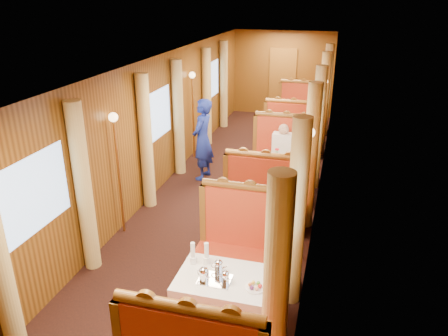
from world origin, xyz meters
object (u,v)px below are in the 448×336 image
at_px(fruit_plate, 255,287).
at_px(rose_vase_mid, 277,152).
at_px(table_mid, 275,181).
at_px(banquette_mid_aft, 283,159).
at_px(rose_vase_far, 298,105).
at_px(teapot_right, 225,279).
at_px(passenger, 282,148).
at_px(table_far, 297,127).
at_px(banquette_far_fwd, 292,137).
at_px(banquette_mid_fwd, 266,203).
at_px(banquette_far_aft, 301,115).
at_px(steward, 203,140).
at_px(teapot_left, 204,276).
at_px(banquette_near_aft, 246,252).
at_px(teapot_back, 219,268).
at_px(table_near, 226,306).
at_px(tea_tray, 215,280).

xyz_separation_m(fruit_plate, rose_vase_mid, (-0.33, 3.61, 0.16)).
height_order(table_mid, banquette_mid_aft, banquette_mid_aft).
height_order(fruit_plate, rose_vase_mid, rose_vase_mid).
height_order(rose_vase_mid, rose_vase_far, same).
height_order(teapot_right, passenger, passenger).
height_order(table_far, banquette_far_fwd, banquette_far_fwd).
relative_size(rose_vase_mid, passenger, 0.47).
xyz_separation_m(banquette_mid_fwd, fruit_plate, (0.33, -2.59, 0.35)).
relative_size(banquette_far_aft, steward, 0.81).
relative_size(teapot_left, rose_vase_mid, 0.46).
bearing_deg(banquette_far_fwd, table_far, 90.00).
bearing_deg(banquette_far_fwd, banquette_mid_aft, -90.00).
xyz_separation_m(table_mid, banquette_mid_aft, (0.00, 1.01, 0.05)).
distance_m(banquette_far_aft, rose_vase_mid, 4.54).
relative_size(banquette_near_aft, table_far, 1.28).
bearing_deg(banquette_mid_fwd, table_far, 90.00).
bearing_deg(rose_vase_mid, rose_vase_far, 90.18).
relative_size(banquette_far_fwd, steward, 0.81).
xyz_separation_m(teapot_left, teapot_right, (0.22, 0.04, -0.01)).
relative_size(teapot_left, teapot_back, 1.11).
bearing_deg(fruit_plate, table_mid, 95.29).
bearing_deg(banquette_far_fwd, steward, -130.29).
bearing_deg(table_mid, banquette_near_aft, -90.00).
height_order(banquette_mid_aft, steward, steward).
xyz_separation_m(teapot_left, teapot_back, (0.10, 0.19, -0.01)).
bearing_deg(banquette_far_aft, rose_vase_mid, -89.98).
xyz_separation_m(table_near, table_far, (0.00, 7.00, 0.00)).
distance_m(banquette_far_aft, tea_tray, 8.10).
xyz_separation_m(banquette_mid_aft, banquette_far_fwd, (0.00, 1.47, 0.00)).
distance_m(banquette_near_aft, banquette_mid_fwd, 1.47).
bearing_deg(tea_tray, rose_vase_mid, 88.35).
height_order(teapot_left, rose_vase_mid, rose_vase_mid).
xyz_separation_m(table_mid, passenger, (-0.00, 0.78, 0.37)).
bearing_deg(teapot_left, banquette_far_fwd, 111.04).
distance_m(banquette_mid_aft, tea_tray, 4.61).
xyz_separation_m(table_near, rose_vase_mid, (0.00, 3.50, 0.55)).
height_order(table_far, banquette_far_aft, banquette_far_aft).
bearing_deg(fruit_plate, rose_vase_far, 92.75).
relative_size(teapot_left, teapot_right, 1.20).
bearing_deg(tea_tray, table_near, 38.02).
bearing_deg(rose_vase_mid, steward, 158.41).
bearing_deg(passenger, teapot_right, -89.77).
xyz_separation_m(teapot_back, passenger, (0.10, 4.22, -0.07)).
height_order(banquette_mid_fwd, teapot_left, banquette_mid_fwd).
height_order(table_near, teapot_left, teapot_left).
height_order(banquette_near_aft, rose_vase_far, banquette_near_aft).
relative_size(table_near, tea_tray, 3.09).
bearing_deg(table_mid, table_far, 90.00).
relative_size(banquette_far_aft, rose_vase_far, 3.72).
bearing_deg(banquette_mid_aft, banquette_mid_fwd, -90.00).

